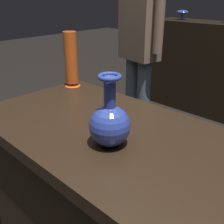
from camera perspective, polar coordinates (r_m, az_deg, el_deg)
display_plinth at (r=1.27m, az=0.35°, el=-19.92°), size 1.20×0.64×0.80m
vase_centerpiece at (r=0.91m, az=-0.47°, el=-2.30°), size 0.14×0.14×0.25m
vase_tall_behind at (r=1.50m, az=-8.62°, el=10.70°), size 0.09×0.09×0.29m
shelf_vase_far_left at (r=3.33m, az=14.62°, el=19.64°), size 0.13×0.13×0.10m
visitor_near_left at (r=2.19m, az=5.86°, el=14.92°), size 0.46×0.24×1.60m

